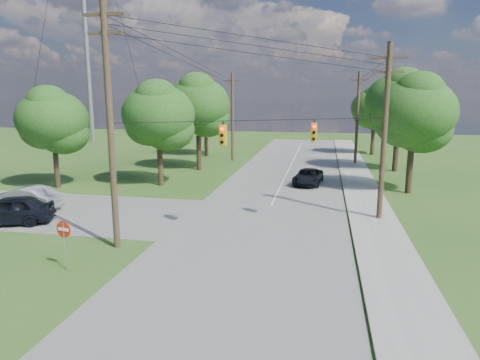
% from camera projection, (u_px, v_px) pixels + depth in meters
% --- Properties ---
extents(ground, '(140.00, 140.00, 0.00)m').
position_uv_depth(ground, '(203.00, 257.00, 20.24)').
color(ground, '#30551C').
rests_on(ground, ground).
extents(main_road, '(10.00, 100.00, 0.03)m').
position_uv_depth(main_road, '(261.00, 227.00, 24.67)').
color(main_road, gray).
rests_on(main_road, ground).
extents(sidewalk_east, '(2.60, 100.00, 0.12)m').
position_uv_depth(sidewalk_east, '(382.00, 234.00, 23.40)').
color(sidewalk_east, '#ADAAA2').
rests_on(sidewalk_east, ground).
extents(pole_sw, '(2.00, 0.32, 12.00)m').
position_uv_depth(pole_sw, '(110.00, 123.00, 20.28)').
color(pole_sw, brown).
rests_on(pole_sw, ground).
extents(pole_ne, '(2.00, 0.32, 10.50)m').
position_uv_depth(pole_ne, '(385.00, 130.00, 25.19)').
color(pole_ne, brown).
rests_on(pole_ne, ground).
extents(pole_north_e, '(2.00, 0.32, 10.00)m').
position_uv_depth(pole_north_e, '(357.00, 117.00, 46.43)').
color(pole_north_e, brown).
rests_on(pole_north_e, ground).
extents(pole_north_w, '(2.00, 0.32, 10.00)m').
position_uv_depth(pole_north_w, '(232.00, 116.00, 49.05)').
color(pole_north_w, brown).
rests_on(pole_north_w, ground).
extents(power_lines, '(13.93, 29.62, 4.93)m').
position_uv_depth(power_lines, '(269.00, 71.00, 29.28)').
color(power_lines, black).
rests_on(power_lines, ground).
extents(traffic_signals, '(4.91, 3.27, 1.05)m').
position_uv_depth(traffic_signals, '(270.00, 133.00, 22.94)').
color(traffic_signals, '#EDA80D').
rests_on(traffic_signals, ground).
extents(tree_w_near, '(6.00, 6.00, 8.40)m').
position_uv_depth(tree_w_near, '(158.00, 115.00, 35.03)').
color(tree_w_near, '#443222').
rests_on(tree_w_near, ground).
extents(tree_w_mid, '(6.40, 6.40, 9.22)m').
position_uv_depth(tree_w_mid, '(198.00, 105.00, 42.41)').
color(tree_w_mid, '#443222').
rests_on(tree_w_mid, ground).
extents(tree_w_far, '(6.00, 6.00, 8.73)m').
position_uv_depth(tree_w_far, '(206.00, 105.00, 52.48)').
color(tree_w_far, '#443222').
rests_on(tree_w_far, ground).
extents(tree_e_near, '(6.20, 6.20, 8.81)m').
position_uv_depth(tree_e_near, '(414.00, 112.00, 32.15)').
color(tree_e_near, '#443222').
rests_on(tree_e_near, ground).
extents(tree_e_mid, '(6.60, 6.60, 9.64)m').
position_uv_depth(tree_e_mid, '(400.00, 101.00, 41.55)').
color(tree_e_mid, '#443222').
rests_on(tree_e_mid, ground).
extents(tree_e_far, '(5.80, 5.80, 8.32)m').
position_uv_depth(tree_e_far, '(375.00, 108.00, 53.48)').
color(tree_e_far, '#443222').
rests_on(tree_e_far, ground).
extents(tree_cross_n, '(5.60, 5.60, 7.91)m').
position_uv_depth(tree_cross_n, '(52.00, 119.00, 34.20)').
color(tree_cross_n, '#443222').
rests_on(tree_cross_n, ground).
extents(car_cross_dark, '(5.39, 3.76, 1.70)m').
position_uv_depth(car_cross_dark, '(8.00, 210.00, 25.04)').
color(car_cross_dark, black).
rests_on(car_cross_dark, cross_road).
extents(car_cross_silver, '(4.95, 2.04, 1.60)m').
position_uv_depth(car_cross_silver, '(25.00, 198.00, 28.12)').
color(car_cross_silver, '#B8BBBF').
rests_on(car_cross_silver, cross_road).
extents(car_main_north, '(2.66, 4.88, 1.30)m').
position_uv_depth(car_main_north, '(308.00, 177.00, 36.42)').
color(car_main_north, black).
rests_on(car_main_north, main_road).
extents(do_not_enter_sign, '(0.74, 0.17, 2.23)m').
position_uv_depth(do_not_enter_sign, '(64.00, 234.00, 18.37)').
color(do_not_enter_sign, '#94979A').
rests_on(do_not_enter_sign, ground).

